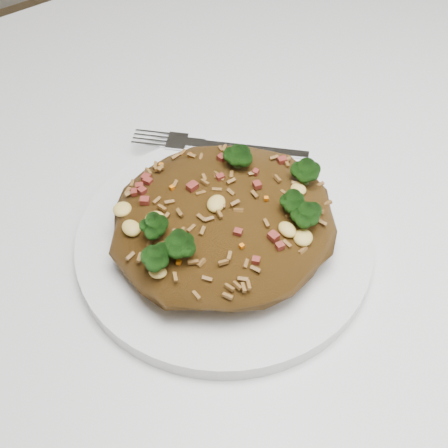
{
  "coord_description": "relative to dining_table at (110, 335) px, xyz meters",
  "views": [
    {
      "loc": [
        -0.08,
        -0.3,
        1.15
      ],
      "look_at": [
        0.1,
        -0.04,
        0.78
      ],
      "focal_mm": 50.0,
      "sensor_mm": 36.0,
      "label": 1
    }
  ],
  "objects": [
    {
      "name": "dining_table",
      "position": [
        0.0,
        0.0,
        0.0
      ],
      "size": [
        1.2,
        0.8,
        0.75
      ],
      "color": "silver",
      "rests_on": "ground"
    },
    {
      "name": "plate",
      "position": [
        0.1,
        -0.04,
        0.1
      ],
      "size": [
        0.24,
        0.24,
        0.01
      ],
      "primitive_type": "cylinder",
      "color": "white",
      "rests_on": "dining_table"
    },
    {
      "name": "fork",
      "position": [
        0.16,
        0.05,
        0.11
      ],
      "size": [
        0.13,
        0.12,
        0.0
      ],
      "rotation": [
        0.0,
        0.0,
        -0.78
      ],
      "color": "silver",
      "rests_on": "plate"
    },
    {
      "name": "fried_rice",
      "position": [
        0.1,
        -0.04,
        0.13
      ],
      "size": [
        0.18,
        0.17,
        0.06
      ],
      "color": "brown",
      "rests_on": "plate"
    }
  ]
}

